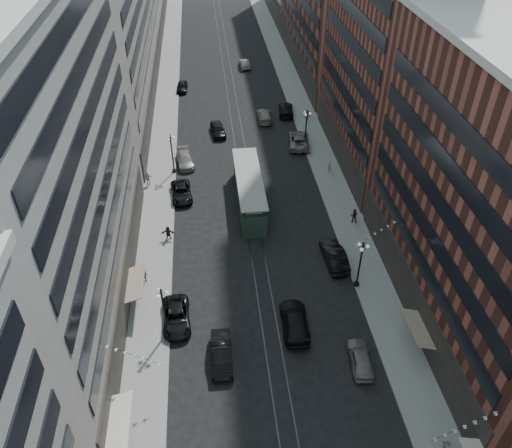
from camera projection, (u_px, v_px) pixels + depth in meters
name	position (u px, v px, depth m)	size (l,w,h in m)	color
ground	(241.00, 150.00, 70.58)	(220.00, 220.00, 0.00)	black
sidewalk_west	(165.00, 121.00, 77.42)	(4.00, 180.00, 0.15)	gray
sidewalk_east	(304.00, 115.00, 79.26)	(4.00, 180.00, 0.15)	gray
rail_west	(231.00, 119.00, 78.32)	(0.12, 180.00, 0.02)	#2D2D33
rail_east	(240.00, 118.00, 78.44)	(0.12, 180.00, 0.02)	#2D2D33
building_west_mid	(51.00, 177.00, 39.40)	(8.00, 36.00, 28.00)	#9B9789
building_east_mid	(484.00, 207.00, 39.58)	(8.00, 30.00, 24.00)	brown
lamppost_sw_far	(164.00, 310.00, 42.90)	(1.03, 1.14, 5.52)	black
lamppost_sw_mid	(172.00, 152.00, 63.99)	(1.03, 1.14, 5.52)	black
lamppost_se_far	(360.00, 263.00, 47.56)	(1.03, 1.14, 5.52)	black
lamppost_se_mid	(306.00, 127.00, 69.43)	(1.03, 1.14, 5.52)	black
streetcar	(249.00, 191.00, 59.47)	(3.00, 13.56, 3.75)	#273D2F
car_2	(176.00, 317.00, 45.37)	(2.43, 5.28, 1.47)	black
car_4	(360.00, 358.00, 41.79)	(1.76, 4.37, 1.49)	slate
car_5	(222.00, 354.00, 42.05)	(1.75, 5.01, 1.65)	black
pedestrian_2	(144.00, 275.00, 49.29)	(0.80, 0.44, 1.64)	black
car_7	(181.00, 192.00, 61.06)	(2.40, 5.21, 1.45)	black
car_8	(185.00, 159.00, 67.13)	(2.11, 5.19, 1.51)	gray
car_9	(182.00, 86.00, 86.39)	(1.75, 4.34, 1.48)	black
car_10	(334.00, 256.00, 51.66)	(1.88, 5.39, 1.77)	black
car_11	(299.00, 140.00, 71.17)	(2.79, 6.04, 1.68)	slate
car_12	(286.00, 109.00, 79.14)	(2.24, 5.52, 1.60)	black
car_13	(218.00, 129.00, 73.75)	(1.91, 4.76, 1.62)	black
car_14	(244.00, 63.00, 94.87)	(1.60, 4.59, 1.51)	slate
pedestrian_5	(168.00, 233.00, 54.53)	(1.48, 0.42, 1.59)	black
pedestrian_6	(148.00, 179.00, 62.78)	(1.12, 0.51, 1.91)	#A09384
pedestrian_7	(354.00, 216.00, 56.83)	(0.86, 0.47, 1.77)	black
pedestrian_8	(330.00, 166.00, 65.20)	(0.69, 0.45, 1.90)	#B9AC99
pedestrian_9	(307.00, 116.00, 77.04)	(0.98, 0.41, 1.52)	black
car_extra_0	(295.00, 321.00, 44.81)	(2.35, 5.78, 1.68)	black
car_extra_1	(265.00, 115.00, 77.49)	(2.14, 5.26, 1.53)	gray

